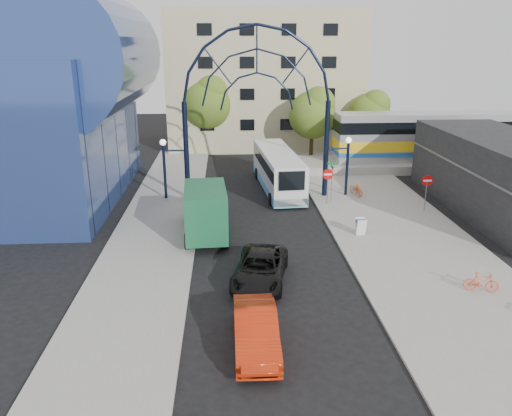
{
  "coord_description": "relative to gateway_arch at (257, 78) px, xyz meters",
  "views": [
    {
      "loc": [
        -2.19,
        -20.92,
        10.89
      ],
      "look_at": [
        -0.54,
        6.0,
        1.88
      ],
      "focal_mm": 35.0,
      "sensor_mm": 36.0,
      "label": 1
    }
  ],
  "objects": [
    {
      "name": "tree_north_b",
      "position": [
        -3.88,
        15.93,
        -3.29
      ],
      "size": [
        5.12,
        5.12,
        8.0
      ],
      "color": "#382314",
      "rests_on": "ground"
    },
    {
      "name": "tree_north_c",
      "position": [
        12.12,
        13.93,
        -4.28
      ],
      "size": [
        4.16,
        4.16,
        6.5
      ],
      "color": "#382314",
      "rests_on": "ground"
    },
    {
      "name": "stop_sign",
      "position": [
        4.8,
        -2.0,
        -6.56
      ],
      "size": [
        0.8,
        0.07,
        2.5
      ],
      "color": "slate",
      "rests_on": "sidewalk_east"
    },
    {
      "name": "tree_north_a",
      "position": [
        6.12,
        11.93,
        -3.95
      ],
      "size": [
        4.48,
        4.48,
        7.0
      ],
      "color": "#382314",
      "rests_on": "ground"
    },
    {
      "name": "city_bus",
      "position": [
        1.75,
        2.21,
        -7.01
      ],
      "size": [
        3.16,
        10.91,
        2.96
      ],
      "rotation": [
        0.0,
        0.0,
        0.07
      ],
      "color": "silver",
      "rests_on": "ground"
    },
    {
      "name": "transit_hall",
      "position": [
        -15.3,
        1.0,
        -1.86
      ],
      "size": [
        16.5,
        18.0,
        14.5
      ],
      "color": "navy",
      "rests_on": "ground"
    },
    {
      "name": "commercial_block_east",
      "position": [
        16.0,
        -4.0,
        -6.06
      ],
      "size": [
        6.0,
        16.0,
        5.0
      ],
      "primitive_type": "cube",
      "color": "black",
      "rests_on": "ground"
    },
    {
      "name": "gateway_arch",
      "position": [
        0.0,
        0.0,
        0.0
      ],
      "size": [
        13.64,
        0.44,
        12.1
      ],
      "color": "black",
      "rests_on": "ground"
    },
    {
      "name": "train_platform",
      "position": [
        20.0,
        8.0,
        -8.16
      ],
      "size": [
        32.0,
        5.0,
        0.8
      ],
      "primitive_type": "cube",
      "color": "gray",
      "rests_on": "ground"
    },
    {
      "name": "red_sedan",
      "position": [
        -1.22,
        -18.89,
        -7.81
      ],
      "size": [
        1.6,
        4.56,
        1.5
      ],
      "primitive_type": "imported",
      "rotation": [
        0.0,
        0.0,
        0.0
      ],
      "color": "#B6250B",
      "rests_on": "ground"
    },
    {
      "name": "sidewalk_east",
      "position": [
        8.0,
        -10.0,
        -8.5
      ],
      "size": [
        8.0,
        56.0,
        0.12
      ],
      "primitive_type": "cube",
      "color": "gray",
      "rests_on": "ground"
    },
    {
      "name": "ground",
      "position": [
        0.0,
        -14.0,
        -8.56
      ],
      "size": [
        120.0,
        120.0,
        0.0
      ],
      "primitive_type": "plane",
      "color": "black",
      "rests_on": "ground"
    },
    {
      "name": "bike_near_a",
      "position": [
        7.41,
        0.0,
        -8.03
      ],
      "size": [
        1.07,
        1.65,
        0.82
      ],
      "primitive_type": "imported",
      "rotation": [
        0.0,
        0.0,
        0.37
      ],
      "color": "#CC5428",
      "rests_on": "sidewalk_east"
    },
    {
      "name": "green_truck",
      "position": [
        -3.45,
        -7.32,
        -6.98
      ],
      "size": [
        2.71,
        6.38,
        3.16
      ],
      "rotation": [
        0.0,
        0.0,
        0.06
      ],
      "color": "black",
      "rests_on": "ground"
    },
    {
      "name": "do_not_enter_sign",
      "position": [
        11.0,
        -4.0,
        -6.58
      ],
      "size": [
        0.76,
        0.07,
        2.48
      ],
      "color": "slate",
      "rests_on": "sidewalk_east"
    },
    {
      "name": "plaza_west",
      "position": [
        -6.5,
        -8.0,
        -8.5
      ],
      "size": [
        5.0,
        50.0,
        0.12
      ],
      "primitive_type": "cube",
      "color": "gray",
      "rests_on": "ground"
    },
    {
      "name": "bike_near_b",
      "position": [
        7.46,
        -0.25,
        -7.94
      ],
      "size": [
        0.59,
        1.69,
        1.0
      ],
      "primitive_type": "imported",
      "rotation": [
        0.0,
        0.0,
        -0.07
      ],
      "color": "orange",
      "rests_on": "sidewalk_east"
    },
    {
      "name": "street_name_sign",
      "position": [
        5.2,
        -1.4,
        -6.43
      ],
      "size": [
        0.7,
        0.7,
        2.8
      ],
      "color": "slate",
      "rests_on": "sidewalk_east"
    },
    {
      "name": "apartment_block",
      "position": [
        2.0,
        20.97,
        -1.55
      ],
      "size": [
        20.0,
        12.1,
        14.0
      ],
      "color": "#C2B086",
      "rests_on": "ground"
    },
    {
      "name": "train_car",
      "position": [
        20.0,
        8.0,
        -5.66
      ],
      "size": [
        25.1,
        3.05,
        4.2
      ],
      "color": "#B7B7BC",
      "rests_on": "train_platform"
    },
    {
      "name": "bike_far_b",
      "position": [
        9.23,
        -15.29,
        -7.97
      ],
      "size": [
        1.6,
        0.83,
        0.92
      ],
      "primitive_type": "imported",
      "rotation": [
        0.0,
        0.0,
        1.3
      ],
      "color": "#D94B2B",
      "rests_on": "sidewalk_east"
    },
    {
      "name": "sandwich_board",
      "position": [
        5.6,
        -8.02,
        -7.81
      ],
      "size": [
        0.55,
        0.61,
        0.99
      ],
      "color": "white",
      "rests_on": "sidewalk_east"
    },
    {
      "name": "black_suv",
      "position": [
        -0.68,
        -13.51,
        -7.86
      ],
      "size": [
        3.27,
        5.4,
        1.4
      ],
      "primitive_type": "imported",
      "rotation": [
        0.0,
        0.0,
        -0.2
      ],
      "color": "black",
      "rests_on": "ground"
    }
  ]
}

